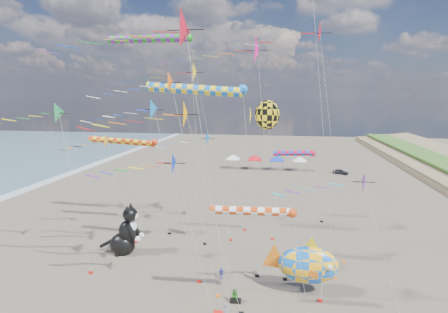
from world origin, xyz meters
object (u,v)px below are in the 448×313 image
fish_inflatable (307,265)px  child_blue (221,273)px  cat_inflatable (124,229)px  parked_car (341,172)px  child_green (235,296)px

fish_inflatable → child_blue: (-7.53, 1.27, -2.12)m
cat_inflatable → parked_car: bearing=55.5°
child_blue → cat_inflatable: bearing=146.4°
cat_inflatable → child_green: cat_inflatable is taller
fish_inflatable → parked_car: (10.28, 48.12, -2.11)m
child_green → child_blue: size_ratio=1.17×
child_green → cat_inflatable: bearing=179.0°
fish_inflatable → parked_car: 49.25m
parked_car → child_blue: bearing=-174.4°
child_green → parked_car: (16.07, 50.47, -0.08)m
cat_inflatable → parked_car: (28.74, 43.38, -2.21)m
fish_inflatable → child_green: bearing=-157.9°
fish_inflatable → child_blue: 7.92m
fish_inflatable → parked_car: fish_inflatable is taller
child_green → child_blue: child_green is taller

